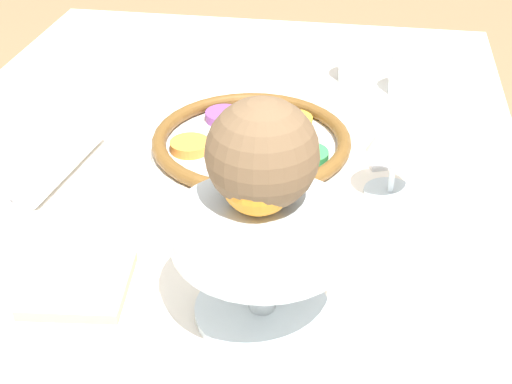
% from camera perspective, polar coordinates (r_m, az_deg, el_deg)
% --- Properties ---
extents(seder_plate, '(0.28, 0.28, 0.03)m').
position_cam_1_polar(seder_plate, '(1.01, -0.35, 3.98)').
color(seder_plate, silver).
rests_on(seder_plate, dining_table).
extents(wine_glass, '(0.07, 0.07, 0.14)m').
position_cam_1_polar(wine_glass, '(0.89, 11.25, 4.88)').
color(wine_glass, silver).
rests_on(wine_glass, dining_table).
extents(fruit_stand, '(0.18, 0.18, 0.12)m').
position_cam_1_polar(fruit_stand, '(0.69, 0.52, -4.21)').
color(fruit_stand, silver).
rests_on(fruit_stand, dining_table).
extents(orange_fruit, '(0.07, 0.07, 0.07)m').
position_cam_1_polar(orange_fruit, '(0.66, 0.18, 1.15)').
color(orange_fruit, orange).
rests_on(orange_fruit, fruit_stand).
extents(coconut, '(0.11, 0.11, 0.11)m').
position_cam_1_polar(coconut, '(0.66, 0.50, 3.07)').
color(coconut, brown).
rests_on(coconut, fruit_stand).
extents(bread_plate, '(0.16, 0.16, 0.02)m').
position_cam_1_polar(bread_plate, '(0.78, -13.94, -7.54)').
color(bread_plate, silver).
rests_on(bread_plate, dining_table).
extents(napkin_roll, '(0.19, 0.06, 0.04)m').
position_cam_1_polar(napkin_roll, '(0.99, -15.39, 2.51)').
color(napkin_roll, white).
rests_on(napkin_roll, dining_table).
extents(cup_near, '(0.07, 0.07, 0.07)m').
position_cam_1_polar(cup_near, '(1.23, 8.24, 10.24)').
color(cup_near, silver).
rests_on(cup_near, dining_table).
extents(cup_far, '(0.07, 0.07, 0.07)m').
position_cam_1_polar(cup_far, '(1.20, 12.25, 9.20)').
color(cup_far, silver).
rests_on(cup_far, dining_table).
extents(fork_left, '(0.08, 0.19, 0.01)m').
position_cam_1_polar(fork_left, '(1.05, 14.18, 3.38)').
color(fork_left, silver).
rests_on(fork_left, dining_table).
extents(fork_right, '(0.09, 0.19, 0.01)m').
position_cam_1_polar(fork_right, '(1.02, 14.26, 2.56)').
color(fork_right, silver).
rests_on(fork_right, dining_table).
extents(spoon, '(0.18, 0.05, 0.01)m').
position_cam_1_polar(spoon, '(1.01, -17.69, 1.40)').
color(spoon, silver).
rests_on(spoon, dining_table).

